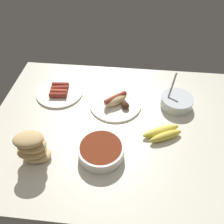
{
  "coord_description": "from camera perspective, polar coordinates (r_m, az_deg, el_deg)",
  "views": [
    {
      "loc": [
        -3.65,
        72.85,
        81.44
      ],
      "look_at": [
        4.58,
        -4.92,
        3.0
      ],
      "focal_mm": 38.49,
      "sensor_mm": 36.0,
      "label": 1
    }
  ],
  "objects": [
    {
      "name": "ground_plane",
      "position": [
        1.1,
        2.1,
        -3.63
      ],
      "size": [
        120.0,
        90.0,
        3.0
      ],
      "primitive_type": "cube",
      "color": "silver"
    },
    {
      "name": "bowl_coleslaw",
      "position": [
        1.21,
        15.11,
        2.52
      ],
      "size": [
        15.49,
        15.49,
        14.99
      ],
      "color": "silver",
      "rests_on": "ground_plane"
    },
    {
      "name": "plate_hotdog_assembled",
      "position": [
        1.18,
        0.9,
        2.39
      ],
      "size": [
        25.66,
        25.66,
        5.61
      ],
      "color": "white",
      "rests_on": "ground_plane"
    },
    {
      "name": "bowl_chili",
      "position": [
        0.97,
        -2.63,
        -9.08
      ],
      "size": [
        18.58,
        18.58,
        5.27
      ],
      "color": "white",
      "rests_on": "ground_plane"
    },
    {
      "name": "banana_bunch",
      "position": [
        1.06,
        12.06,
        -4.94
      ],
      "size": [
        18.21,
        13.33,
        3.57
      ],
      "color": "gold",
      "rests_on": "ground_plane"
    },
    {
      "name": "bread_stack",
      "position": [
        0.97,
        -18.39,
        -7.99
      ],
      "size": [
        13.29,
        10.43,
        14.4
      ],
      "color": "#E5C689",
      "rests_on": "ground_plane"
    },
    {
      "name": "plate_sausages",
      "position": [
        1.27,
        -12.34,
        4.74
      ],
      "size": [
        23.94,
        23.94,
        3.54
      ],
      "color": "white",
      "rests_on": "ground_plane"
    }
  ]
}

